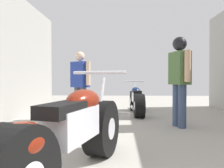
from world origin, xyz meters
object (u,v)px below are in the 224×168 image
object	(u,v)px
mechanic_with_helmet	(179,73)
motorcycle_maroon_cruiser	(71,137)
motorcycle_black_naked	(137,101)
mechanic_in_blue	(80,82)

from	to	relation	value
mechanic_with_helmet	motorcycle_maroon_cruiser	bearing A→B (deg)	-122.29
motorcycle_black_naked	mechanic_with_helmet	size ratio (longest dim) A/B	1.08
motorcycle_maroon_cruiser	mechanic_in_blue	world-z (taller)	mechanic_in_blue
motorcycle_maroon_cruiser	mechanic_with_helmet	size ratio (longest dim) A/B	1.25
mechanic_with_helmet	mechanic_in_blue	bearing A→B (deg)	162.63
mechanic_in_blue	mechanic_with_helmet	size ratio (longest dim) A/B	0.89
motorcycle_black_naked	mechanic_in_blue	distance (m)	1.79
motorcycle_maroon_cruiser	mechanic_with_helmet	world-z (taller)	mechanic_with_helmet
motorcycle_black_naked	mechanic_with_helmet	xyz separation A→B (m)	(0.73, -1.68, 0.70)
motorcycle_maroon_cruiser	mechanic_in_blue	size ratio (longest dim) A/B	1.41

